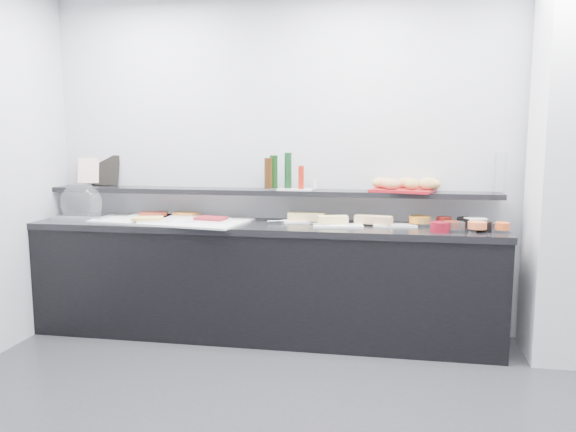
% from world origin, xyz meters
% --- Properties ---
extents(back_wall, '(5.00, 0.02, 2.70)m').
position_xyz_m(back_wall, '(0.00, 2.00, 1.35)').
color(back_wall, '#B3B5BB').
rests_on(back_wall, ground).
extents(column, '(0.50, 0.50, 2.70)m').
position_xyz_m(column, '(1.50, 1.65, 1.35)').
color(column, silver).
rests_on(column, ground).
extents(buffet_cabinet, '(3.60, 0.60, 0.85)m').
position_xyz_m(buffet_cabinet, '(-0.70, 1.70, 0.42)').
color(buffet_cabinet, black).
rests_on(buffet_cabinet, ground).
extents(counter_top, '(3.62, 0.62, 0.05)m').
position_xyz_m(counter_top, '(-0.70, 1.70, 0.88)').
color(counter_top, black).
rests_on(counter_top, buffet_cabinet).
extents(wall_shelf, '(3.60, 0.25, 0.04)m').
position_xyz_m(wall_shelf, '(-0.70, 1.88, 1.13)').
color(wall_shelf, black).
rests_on(wall_shelf, back_wall).
extents(cloche_base, '(0.43, 0.29, 0.04)m').
position_xyz_m(cloche_base, '(-2.18, 1.70, 0.92)').
color(cloche_base, silver).
rests_on(cloche_base, counter_top).
extents(cloche_dome, '(0.44, 0.35, 0.34)m').
position_xyz_m(cloche_dome, '(-2.22, 1.72, 1.03)').
color(cloche_dome, white).
rests_on(cloche_dome, cloche_base).
extents(linen_runner, '(1.27, 0.75, 0.01)m').
position_xyz_m(linen_runner, '(-1.43, 1.69, 0.91)').
color(linen_runner, silver).
rests_on(linen_runner, counter_top).
extents(platter_meat_a, '(0.34, 0.23, 0.01)m').
position_xyz_m(platter_meat_a, '(-1.66, 1.79, 0.92)').
color(platter_meat_a, white).
rests_on(platter_meat_a, linen_runner).
extents(food_meat_a, '(0.25, 0.20, 0.02)m').
position_xyz_m(food_meat_a, '(-1.64, 1.81, 0.94)').
color(food_meat_a, maroon).
rests_on(food_meat_a, platter_meat_a).
extents(platter_salmon, '(0.32, 0.23, 0.01)m').
position_xyz_m(platter_salmon, '(-1.40, 1.79, 0.92)').
color(platter_salmon, white).
rests_on(platter_salmon, linen_runner).
extents(food_salmon, '(0.21, 0.16, 0.02)m').
position_xyz_m(food_salmon, '(-1.37, 1.86, 0.94)').
color(food_salmon, '#C97429').
rests_on(food_salmon, platter_salmon).
extents(platter_cheese, '(0.30, 0.23, 0.01)m').
position_xyz_m(platter_cheese, '(-1.51, 1.57, 0.92)').
color(platter_cheese, white).
rests_on(platter_cheese, linen_runner).
extents(food_cheese, '(0.25, 0.19, 0.02)m').
position_xyz_m(food_cheese, '(-1.57, 1.54, 0.94)').
color(food_cheese, '#EFCA5C').
rests_on(food_cheese, platter_cheese).
extents(platter_meat_b, '(0.32, 0.22, 0.01)m').
position_xyz_m(platter_meat_b, '(-1.11, 1.63, 0.92)').
color(platter_meat_b, white).
rests_on(platter_meat_b, linen_runner).
extents(food_meat_b, '(0.25, 0.18, 0.02)m').
position_xyz_m(food_meat_b, '(-1.09, 1.63, 0.94)').
color(food_meat_b, maroon).
rests_on(food_meat_b, platter_meat_b).
extents(sandwich_plate_left, '(0.36, 0.24, 0.01)m').
position_xyz_m(sandwich_plate_left, '(-0.39, 1.84, 0.91)').
color(sandwich_plate_left, white).
rests_on(sandwich_plate_left, counter_top).
extents(sandwich_food_left, '(0.30, 0.13, 0.06)m').
position_xyz_m(sandwich_food_left, '(-0.37, 1.83, 0.94)').
color(sandwich_food_left, '#E7C179').
rests_on(sandwich_food_left, sandwich_plate_left).
extents(tongs_left, '(0.15, 0.08, 0.01)m').
position_xyz_m(tongs_left, '(-0.58, 1.74, 0.92)').
color(tongs_left, '#BABCC1').
rests_on(tongs_left, sandwich_plate_left).
extents(sandwich_plate_mid, '(0.38, 0.20, 0.01)m').
position_xyz_m(sandwich_plate_mid, '(-0.10, 1.65, 0.91)').
color(sandwich_plate_mid, white).
rests_on(sandwich_plate_mid, counter_top).
extents(sandwich_food_mid, '(0.24, 0.14, 0.06)m').
position_xyz_m(sandwich_food_mid, '(-0.15, 1.70, 0.94)').
color(sandwich_food_mid, '#DDC674').
rests_on(sandwich_food_mid, sandwich_plate_mid).
extents(tongs_mid, '(0.16, 0.02, 0.01)m').
position_xyz_m(tongs_mid, '(-0.24, 1.62, 0.92)').
color(tongs_mid, '#ACADB2').
rests_on(tongs_mid, sandwich_plate_mid).
extents(sandwich_plate_right, '(0.34, 0.17, 0.01)m').
position_xyz_m(sandwich_plate_right, '(0.31, 1.75, 0.91)').
color(sandwich_plate_right, white).
rests_on(sandwich_plate_right, counter_top).
extents(sandwich_food_right, '(0.29, 0.18, 0.06)m').
position_xyz_m(sandwich_food_right, '(0.15, 1.76, 0.94)').
color(sandwich_food_right, tan).
rests_on(sandwich_food_right, sandwich_plate_right).
extents(tongs_right, '(0.15, 0.07, 0.01)m').
position_xyz_m(tongs_right, '(0.11, 1.76, 0.92)').
color(tongs_right, silver).
rests_on(tongs_right, sandwich_plate_right).
extents(bowl_glass_fruit, '(0.19, 0.19, 0.07)m').
position_xyz_m(bowl_glass_fruit, '(0.54, 1.79, 0.94)').
color(bowl_glass_fruit, white).
rests_on(bowl_glass_fruit, counter_top).
extents(fill_glass_fruit, '(0.19, 0.19, 0.05)m').
position_xyz_m(fill_glass_fruit, '(0.50, 1.81, 0.95)').
color(fill_glass_fruit, orange).
rests_on(fill_glass_fruit, bowl_glass_fruit).
extents(bowl_black_jam, '(0.20, 0.20, 0.07)m').
position_xyz_m(bowl_black_jam, '(0.84, 1.80, 0.94)').
color(bowl_black_jam, black).
rests_on(bowl_black_jam, counter_top).
extents(fill_black_jam, '(0.14, 0.14, 0.05)m').
position_xyz_m(fill_black_jam, '(0.67, 1.81, 0.95)').
color(fill_black_jam, '#5C100D').
rests_on(fill_black_jam, bowl_black_jam).
extents(bowl_glass_cream, '(0.19, 0.19, 0.07)m').
position_xyz_m(bowl_glass_cream, '(0.86, 1.80, 0.94)').
color(bowl_glass_cream, white).
rests_on(bowl_glass_cream, counter_top).
extents(fill_glass_cream, '(0.18, 0.18, 0.05)m').
position_xyz_m(fill_glass_cream, '(0.89, 1.79, 0.95)').
color(fill_glass_cream, white).
rests_on(fill_glass_cream, bowl_glass_cream).
extents(bowl_red_jam, '(0.17, 0.17, 0.07)m').
position_xyz_m(bowl_red_jam, '(0.62, 1.54, 0.94)').
color(bowl_red_jam, maroon).
rests_on(bowl_red_jam, counter_top).
extents(fill_red_jam, '(0.13, 0.13, 0.05)m').
position_xyz_m(fill_red_jam, '(0.70, 1.58, 0.95)').
color(fill_red_jam, '#5A1B0C').
rests_on(fill_red_jam, bowl_red_jam).
extents(bowl_glass_salmon, '(0.15, 0.15, 0.07)m').
position_xyz_m(bowl_glass_salmon, '(0.72, 1.57, 0.94)').
color(bowl_glass_salmon, white).
rests_on(bowl_glass_salmon, counter_top).
extents(fill_glass_salmon, '(0.17, 0.17, 0.05)m').
position_xyz_m(fill_glass_salmon, '(0.88, 1.59, 0.95)').
color(fill_glass_salmon, orange).
rests_on(fill_glass_salmon, bowl_glass_salmon).
extents(bowl_black_fruit, '(0.11, 0.11, 0.07)m').
position_xyz_m(bowl_black_fruit, '(0.93, 1.62, 0.94)').
color(bowl_black_fruit, black).
rests_on(bowl_black_fruit, counter_top).
extents(fill_black_fruit, '(0.10, 0.10, 0.05)m').
position_xyz_m(fill_black_fruit, '(1.05, 1.58, 0.95)').
color(fill_black_fruit, '#D34F1C').
rests_on(fill_black_fruit, bowl_black_fruit).
extents(framed_print, '(0.25, 0.10, 0.26)m').
position_xyz_m(framed_print, '(-2.13, 1.99, 1.28)').
color(framed_print, black).
rests_on(framed_print, wall_shelf).
extents(print_art, '(0.18, 0.09, 0.22)m').
position_xyz_m(print_art, '(-2.28, 1.96, 1.28)').
color(print_art, beige).
rests_on(print_art, framed_print).
extents(condiment_tray, '(0.28, 0.18, 0.01)m').
position_xyz_m(condiment_tray, '(-0.46, 1.86, 1.16)').
color(condiment_tray, white).
rests_on(condiment_tray, wall_shelf).
extents(bottle_green_a, '(0.07, 0.07, 0.26)m').
position_xyz_m(bottle_green_a, '(-0.64, 1.87, 1.29)').
color(bottle_green_a, black).
rests_on(bottle_green_a, condiment_tray).
extents(bottle_brown, '(0.07, 0.07, 0.24)m').
position_xyz_m(bottle_brown, '(-0.67, 1.83, 1.28)').
color(bottle_brown, '#371F0A').
rests_on(bottle_brown, condiment_tray).
extents(bottle_green_b, '(0.06, 0.06, 0.28)m').
position_xyz_m(bottle_green_b, '(-0.52, 1.87, 1.30)').
color(bottle_green_b, '#0E3415').
rests_on(bottle_green_b, condiment_tray).
extents(bottle_hot, '(0.06, 0.06, 0.18)m').
position_xyz_m(bottle_hot, '(-0.41, 1.83, 1.25)').
color(bottle_hot, '#AD1B0C').
rests_on(bottle_hot, condiment_tray).
extents(shaker_salt, '(0.03, 0.03, 0.07)m').
position_xyz_m(shaker_salt, '(-0.42, 1.90, 1.20)').
color(shaker_salt, silver).
rests_on(shaker_salt, condiment_tray).
extents(shaker_pepper, '(0.04, 0.04, 0.07)m').
position_xyz_m(shaker_pepper, '(-0.31, 1.86, 1.20)').
color(shaker_pepper, white).
rests_on(shaker_pepper, condiment_tray).
extents(bread_tray, '(0.52, 0.43, 0.02)m').
position_xyz_m(bread_tray, '(0.37, 1.88, 1.16)').
color(bread_tray, maroon).
rests_on(bread_tray, wall_shelf).
extents(bread_roll_nw, '(0.17, 0.14, 0.08)m').
position_xyz_m(bread_roll_nw, '(0.20, 1.93, 1.21)').
color(bread_roll_nw, tan).
rests_on(bread_roll_nw, bread_tray).
extents(bread_roll_n, '(0.15, 0.10, 0.08)m').
position_xyz_m(bread_roll_n, '(0.40, 1.97, 1.21)').
color(bread_roll_n, '#BF8C48').
rests_on(bread_roll_n, bread_tray).
extents(bread_roll_ne, '(0.18, 0.16, 0.08)m').
position_xyz_m(bread_roll_ne, '(0.57, 1.97, 1.21)').
color(bread_roll_ne, tan).
rests_on(bread_roll_ne, bread_tray).
extents(bread_roll_sw, '(0.15, 0.11, 0.08)m').
position_xyz_m(bread_roll_sw, '(0.28, 1.81, 1.21)').
color(bread_roll_sw, '#C7814C').
rests_on(bread_roll_sw, bread_tray).
extents(bread_roll_s, '(0.13, 0.09, 0.08)m').
position_xyz_m(bread_roll_s, '(0.43, 1.82, 1.21)').
color(bread_roll_s, '#B99246').
rests_on(bread_roll_s, bread_tray).
extents(bread_roll_se, '(0.15, 0.11, 0.08)m').
position_xyz_m(bread_roll_se, '(0.54, 1.83, 1.21)').
color(bread_roll_se, '#B48A44').
rests_on(bread_roll_se, bread_tray).
extents(bread_roll_midw, '(0.13, 0.09, 0.08)m').
position_xyz_m(bread_roll_midw, '(0.24, 1.90, 1.21)').
color(bread_roll_midw, '#D0844F').
rests_on(bread_roll_midw, bread_tray).
extents(bread_roll_mide, '(0.16, 0.12, 0.08)m').
position_xyz_m(bread_roll_mide, '(0.57, 1.86, 1.21)').
color(bread_roll_mide, tan).
rests_on(bread_roll_mide, bread_tray).
extents(carafe, '(0.12, 0.12, 0.30)m').
position_xyz_m(carafe, '(1.07, 1.91, 1.30)').
color(carafe, silver).
rests_on(carafe, wall_shelf).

